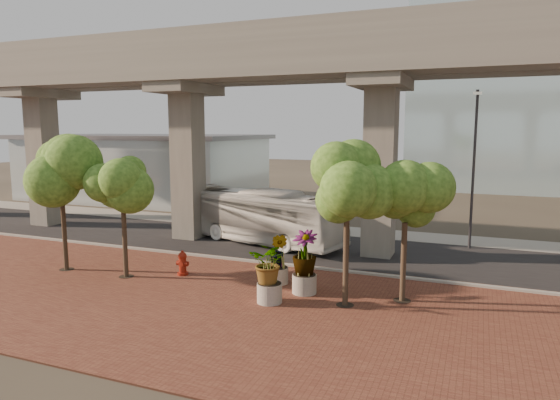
% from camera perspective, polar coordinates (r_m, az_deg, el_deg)
% --- Properties ---
extents(ground, '(160.00, 160.00, 0.00)m').
position_cam_1_polar(ground, '(27.96, -1.94, -6.15)').
color(ground, '#332E25').
rests_on(ground, ground).
extents(brick_plaza, '(70.00, 13.00, 0.06)m').
position_cam_1_polar(brick_plaza, '(21.19, -10.86, -10.95)').
color(brick_plaza, brown).
rests_on(brick_plaza, ground).
extents(asphalt_road, '(90.00, 8.00, 0.04)m').
position_cam_1_polar(asphalt_road, '(29.74, -0.38, -5.23)').
color(asphalt_road, black).
rests_on(asphalt_road, ground).
extents(curb_strip, '(70.00, 0.25, 0.16)m').
position_cam_1_polar(curb_strip, '(26.18, -3.72, -6.98)').
color(curb_strip, gray).
rests_on(curb_strip, ground).
extents(far_sidewalk, '(90.00, 3.00, 0.06)m').
position_cam_1_polar(far_sidewalk, '(34.77, 3.06, -3.25)').
color(far_sidewalk, gray).
rests_on(far_sidewalk, ground).
extents(transit_viaduct, '(72.00, 5.60, 12.40)m').
position_cam_1_polar(transit_viaduct, '(28.93, -0.39, 8.91)').
color(transit_viaduct, gray).
rests_on(transit_viaduct, ground).
extents(station_pavilion, '(23.00, 13.00, 6.30)m').
position_cam_1_polar(station_pavilion, '(51.33, -15.33, 3.76)').
color(station_pavilion, '#B1C3CA').
rests_on(station_pavilion, ground).
extents(transit_bus, '(11.91, 5.86, 3.24)m').
position_cam_1_polar(transit_bus, '(30.40, -2.69, -1.86)').
color(transit_bus, silver).
rests_on(transit_bus, ground).
extents(fire_hydrant, '(0.58, 0.52, 1.17)m').
position_cam_1_polar(fire_hydrant, '(24.14, -11.07, -7.10)').
color(fire_hydrant, maroon).
rests_on(fire_hydrant, ground).
extents(planter_front, '(2.23, 2.23, 2.45)m').
position_cam_1_polar(planter_front, '(19.81, -1.22, -7.56)').
color(planter_front, '#A3A093').
rests_on(planter_front, ground).
extents(planter_right, '(2.50, 2.50, 2.67)m').
position_cam_1_polar(planter_right, '(20.90, 2.82, -6.35)').
color(planter_right, '#9B998C').
rests_on(planter_right, ground).
extents(planter_left, '(2.06, 2.06, 2.26)m').
position_cam_1_polar(planter_left, '(22.26, -0.24, -6.08)').
color(planter_left, gray).
rests_on(planter_left, ground).
extents(street_tree_far_west, '(4.13, 4.13, 6.71)m').
position_cam_1_polar(street_tree_far_west, '(26.03, -23.79, 2.96)').
color(street_tree_far_west, '#483A29').
rests_on(street_tree_far_west, ground).
extents(street_tree_near_west, '(3.46, 3.46, 5.87)m').
position_cam_1_polar(street_tree_near_west, '(23.81, -17.58, 1.56)').
color(street_tree_near_west, '#483A29').
rests_on(street_tree_near_west, ground).
extents(street_tree_near_east, '(3.55, 3.55, 6.28)m').
position_cam_1_polar(street_tree_near_east, '(19.05, 7.70, 1.43)').
color(street_tree_near_east, '#483A29').
rests_on(street_tree_near_east, ground).
extents(street_tree_far_east, '(3.14, 3.14, 5.54)m').
position_cam_1_polar(street_tree_far_east, '(20.06, 14.17, -0.01)').
color(street_tree_far_east, '#483A29').
rests_on(street_tree_far_east, ground).
extents(streetlamp_west, '(0.45, 1.33, 9.16)m').
position_cam_1_polar(streetlamp_west, '(36.40, -10.33, 5.57)').
color(streetlamp_west, '#2E2E33').
rests_on(streetlamp_west, ground).
extents(streetlamp_east, '(0.44, 1.30, 8.94)m').
position_cam_1_polar(streetlamp_east, '(30.20, 21.30, 4.39)').
color(streetlamp_east, '#333338').
rests_on(streetlamp_east, ground).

